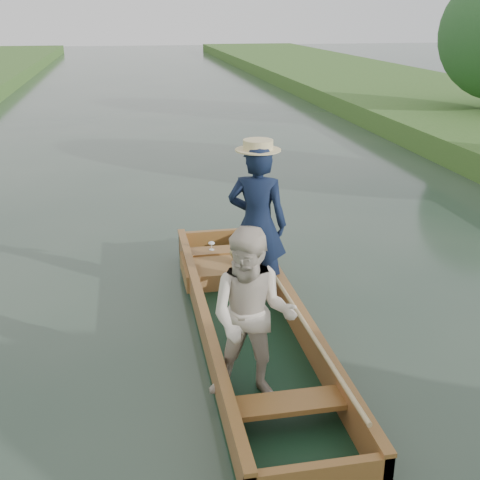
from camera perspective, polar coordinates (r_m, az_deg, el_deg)
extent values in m
plane|color=#283D30|center=(6.74, 0.96, -9.38)|extent=(120.00, 120.00, 0.00)
cube|color=black|center=(6.72, 0.96, -9.08)|extent=(1.10, 5.00, 0.08)
cube|color=#92582D|center=(6.55, -3.44, -7.97)|extent=(0.08, 5.00, 0.32)
cube|color=#92582D|center=(6.73, 5.26, -7.17)|extent=(0.08, 5.00, 0.32)
cube|color=#92582D|center=(8.83, -2.25, -0.06)|extent=(1.10, 0.08, 0.32)
cube|color=#92582D|center=(6.46, -3.48, -6.57)|extent=(0.10, 5.00, 0.04)
cube|color=#92582D|center=(6.65, 5.31, -5.80)|extent=(0.10, 5.00, 0.04)
cube|color=#92582D|center=(8.29, -1.67, -1.04)|extent=(0.94, 0.30, 0.05)
cube|color=#92582D|center=(5.27, 4.61, -15.17)|extent=(0.94, 0.30, 0.05)
imported|color=#101A33|center=(7.09, 1.64, 1.51)|extent=(0.82, 0.69, 1.93)
cylinder|color=beige|center=(6.84, 1.73, 8.82)|extent=(0.52, 0.52, 0.12)
imported|color=beige|center=(5.29, 1.16, -7.32)|extent=(0.96, 0.86, 1.64)
cube|color=#A25E34|center=(7.99, -2.39, -2.79)|extent=(0.85, 0.90, 0.22)
sphere|color=tan|center=(7.85, -0.01, -1.34)|extent=(0.23, 0.23, 0.23)
sphere|color=tan|center=(7.78, 0.00, -0.21)|extent=(0.17, 0.17, 0.17)
sphere|color=tan|center=(7.74, -0.45, 0.27)|extent=(0.06, 0.06, 0.06)
sphere|color=tan|center=(7.76, 0.45, 0.33)|extent=(0.06, 0.06, 0.06)
sphere|color=tan|center=(7.72, 0.10, -0.51)|extent=(0.07, 0.07, 0.07)
sphere|color=tan|center=(7.80, -0.72, -1.22)|extent=(0.08, 0.08, 0.08)
sphere|color=tan|center=(7.84, 0.75, -1.12)|extent=(0.08, 0.08, 0.08)
sphere|color=tan|center=(7.85, -0.37, -2.11)|extent=(0.09, 0.09, 0.09)
sphere|color=tan|center=(7.87, 0.44, -2.05)|extent=(0.09, 0.09, 0.09)
cylinder|color=silver|center=(8.26, -2.71, -0.92)|extent=(0.07, 0.07, 0.01)
cylinder|color=silver|center=(8.24, -2.71, -0.66)|extent=(0.01, 0.01, 0.08)
ellipsoid|color=silver|center=(8.22, -2.72, -0.30)|extent=(0.09, 0.09, 0.05)
cylinder|color=tan|center=(6.58, 4.75, -5.71)|extent=(0.04, 4.49, 0.20)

